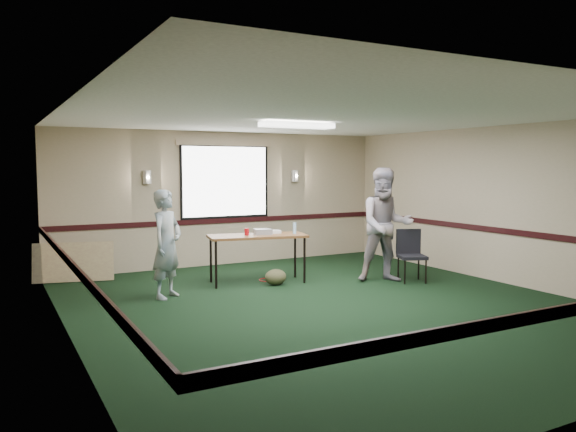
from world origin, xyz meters
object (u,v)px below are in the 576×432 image
projector (263,232)px  conference_chair (410,251)px  folding_table (257,238)px  person_left (167,244)px  person_right (386,225)px

projector → conference_chair: (2.32, -1.14, -0.35)m
conference_chair → projector: bearing=176.1°
folding_table → conference_chair: size_ratio=1.95×
folding_table → projector: projector is taller
projector → person_left: person_left is taller
person_right → projector: bearing=176.9°
folding_table → projector: bearing=13.6°
person_left → person_right: bearing=-48.5°
projector → person_left: bearing=-156.1°
projector → person_left: (-1.80, -0.36, -0.05)m
conference_chair → person_left: person_left is taller
conference_chair → person_left: bearing=-168.4°
folding_table → projector: size_ratio=6.15×
conference_chair → person_left: size_ratio=0.55×
folding_table → projector: 0.15m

